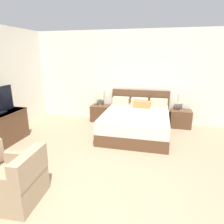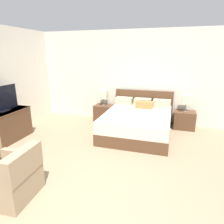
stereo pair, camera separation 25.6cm
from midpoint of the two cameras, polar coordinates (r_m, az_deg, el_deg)
The scene contains 9 objects.
ground_plane at distance 2.96m, azimuth -11.24°, elevation -26.42°, with size 11.68×11.68×0.00m, color #998466.
wall_back at distance 5.99m, azimuth 3.83°, elevation 9.92°, with size 6.90×0.06×2.65m, color silver.
bed at distance 5.18m, azimuth 5.50°, elevation -2.70°, with size 1.67×2.00×0.97m.
nightstand_left at distance 6.11m, azimuth -4.44°, elevation -0.32°, with size 0.56×0.42×0.49m.
nightstand_right at distance 5.86m, azimuth 17.84°, elevation -1.83°, with size 0.56×0.42×0.49m.
table_lamp_left at distance 5.97m, azimuth -4.56°, elevation 4.95°, with size 0.23×0.23×0.45m.
table_lamp_right at distance 5.71m, azimuth 18.34°, elevation 3.64°, with size 0.23×0.23×0.45m.
dresser at distance 5.25m, azimuth -30.08°, elevation -3.90°, with size 0.56×1.15×0.72m.
armchair_companion at distance 3.24m, azimuth -27.73°, elevation -17.53°, with size 0.73×0.72×0.76m.
Camera 1 is at (0.87, -1.98, 1.99)m, focal length 32.00 mm.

